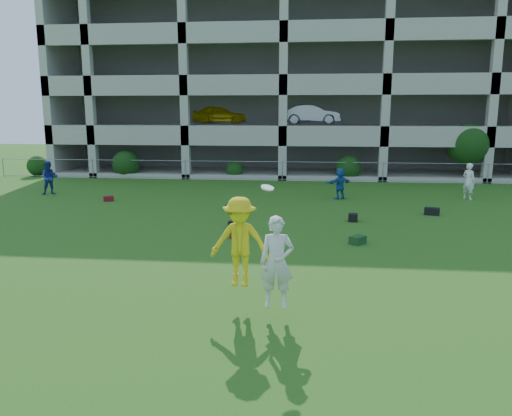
# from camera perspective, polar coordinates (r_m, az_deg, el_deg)

# --- Properties ---
(ground) EXTENTS (100.00, 100.00, 0.00)m
(ground) POSITION_cam_1_polar(r_m,az_deg,el_deg) (12.00, -1.84, -9.32)
(ground) COLOR #235114
(ground) RESTS_ON ground
(bystander_a) EXTENTS (1.02, 0.94, 1.69)m
(bystander_a) POSITION_cam_1_polar(r_m,az_deg,el_deg) (27.38, -22.52, 3.20)
(bystander_a) COLOR navy
(bystander_a) RESTS_ON ground
(bystander_d) EXTENTS (1.39, 1.19, 1.51)m
(bystander_d) POSITION_cam_1_polar(r_m,az_deg,el_deg) (24.27, 9.57, 2.77)
(bystander_d) COLOR #21539A
(bystander_d) RESTS_ON ground
(bystander_e) EXTENTS (0.73, 0.76, 1.75)m
(bystander_e) POSITION_cam_1_polar(r_m,az_deg,el_deg) (25.97, 23.14, 2.84)
(bystander_e) COLOR white
(bystander_e) RESTS_ON ground
(bag_red_a) EXTENTS (0.58, 0.36, 0.28)m
(bag_red_a) POSITION_cam_1_polar(r_m,az_deg,el_deg) (16.61, -1.99, -3.03)
(bag_red_a) COLOR #5F1510
(bag_red_a) RESTS_ON ground
(bag_black_b) EXTENTS (0.43, 0.29, 0.22)m
(bag_black_b) POSITION_cam_1_polar(r_m,az_deg,el_deg) (18.22, -2.53, -1.87)
(bag_black_b) COLOR black
(bag_black_b) RESTS_ON ground
(bag_green_c) EXTENTS (0.59, 0.61, 0.26)m
(bag_green_c) POSITION_cam_1_polar(r_m,az_deg,el_deg) (16.25, 11.54, -3.60)
(bag_green_c) COLOR #173A15
(bag_green_c) RESTS_ON ground
(crate_d) EXTENTS (0.38, 0.38, 0.30)m
(crate_d) POSITION_cam_1_polar(r_m,az_deg,el_deg) (19.51, 11.02, -1.08)
(crate_d) COLOR black
(crate_d) RESTS_ON ground
(bag_black_e) EXTENTS (0.66, 0.44, 0.30)m
(bag_black_e) POSITION_cam_1_polar(r_m,az_deg,el_deg) (21.57, 19.47, -0.36)
(bag_black_e) COLOR black
(bag_black_e) RESTS_ON ground
(bag_red_f) EXTENTS (0.53, 0.46, 0.24)m
(bag_red_f) POSITION_cam_1_polar(r_m,az_deg,el_deg) (24.46, -16.50, 1.03)
(bag_red_f) COLOR #5C100F
(bag_red_f) RESTS_ON ground
(bag_green_g) EXTENTS (0.52, 0.33, 0.25)m
(bag_green_g) POSITION_cam_1_polar(r_m,az_deg,el_deg) (21.29, -2.86, 0.05)
(bag_green_g) COLOR #14391F
(bag_green_g) RESTS_ON ground
(frisbee_contest) EXTENTS (1.80, 1.14, 2.43)m
(frisbee_contest) POSITION_cam_1_polar(r_m,az_deg,el_deg) (10.42, -0.84, -4.43)
(frisbee_contest) COLOR yellow
(frisbee_contest) RESTS_ON ground
(parking_garage) EXTENTS (30.00, 14.00, 12.00)m
(parking_garage) POSITION_cam_1_polar(r_m,az_deg,el_deg) (38.92, 3.78, 13.71)
(parking_garage) COLOR #9E998C
(parking_garage) RESTS_ON ground
(fence) EXTENTS (36.06, 0.06, 1.20)m
(fence) POSITION_cam_1_polar(r_m,az_deg,el_deg) (30.40, 3.02, 4.28)
(fence) COLOR gray
(fence) RESTS_ON ground
(shrub_row) EXTENTS (34.38, 2.52, 3.50)m
(shrub_row) POSITION_cam_1_polar(r_m,az_deg,el_deg) (31.11, 11.62, 5.89)
(shrub_row) COLOR #163D11
(shrub_row) RESTS_ON ground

